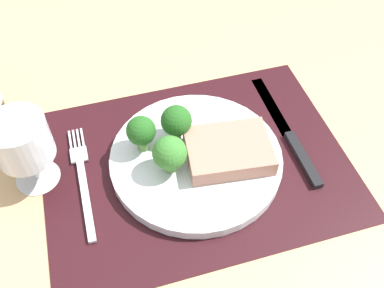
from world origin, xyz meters
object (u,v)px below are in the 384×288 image
(steak, at_px, (229,151))
(fork, at_px, (83,179))
(plate, at_px, (196,159))
(wine_glass, at_px, (22,143))
(knife, at_px, (290,136))

(steak, distance_m, fork, 0.20)
(plate, xyz_separation_m, steak, (0.04, -0.01, 0.02))
(steak, distance_m, wine_glass, 0.27)
(plate, height_order, steak, steak)
(plate, xyz_separation_m, knife, (0.15, 0.01, -0.00))
(plate, bearing_deg, fork, 174.88)
(plate, distance_m, steak, 0.05)
(wine_glass, bearing_deg, fork, -20.96)
(fork, height_order, wine_glass, wine_glass)
(plate, bearing_deg, knife, 2.06)
(knife, height_order, wine_glass, wine_glass)
(fork, xyz_separation_m, knife, (0.31, -0.01, 0.00))
(plate, height_order, wine_glass, wine_glass)
(fork, distance_m, knife, 0.31)
(steak, distance_m, knife, 0.11)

